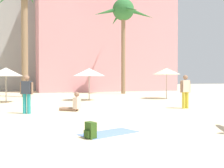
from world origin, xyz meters
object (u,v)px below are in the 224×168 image
Objects in this scene: backpack at (90,131)px; person_mid_left at (27,93)px; cafe_umbrella_1 at (89,72)px; beach_towel at (109,133)px; palm_tree_right at (123,15)px; cafe_umbrella_0 at (167,71)px; person_mid_right at (185,90)px; person_far_right at (73,104)px; cafe_umbrella_3 at (6,72)px.

person_mid_left reaches higher than backpack.
beach_towel is (-2.36, -11.39, -1.96)m from cafe_umbrella_1.
palm_tree_right is 5.87× the size of beach_towel.
palm_tree_right reaches higher than beach_towel.
palm_tree_right is 5.69× the size of person_mid_left.
cafe_umbrella_0 is 5.53× the size of backpack.
cafe_umbrella_0 reaches higher than beach_towel.
person_mid_right is (7.70, -0.46, 0.01)m from person_mid_left.
person_mid_right reaches higher than person_mid_left.
person_mid_right is (5.69, 4.73, 0.93)m from beach_towel.
backpack is 8.22m from person_mid_right.
cafe_umbrella_1 is at bearing -122.33° from backpack.
beach_towel is 1.65× the size of person_far_right.
person_mid_right is (3.33, -6.66, -1.03)m from cafe_umbrella_1.
cafe_umbrella_1 is 7.66m from person_mid_left.
person_far_right reaches higher than beach_towel.
cafe_umbrella_0 reaches higher than backpack.
beach_towel is at bearing -112.66° from palm_tree_right.
cafe_umbrella_3 is at bearing 50.64° from person_mid_right.
person_far_right is (-7.65, -13.00, -7.62)m from palm_tree_right.
person_far_right is at bearing 89.06° from beach_towel.
person_mid_right is at bearing 115.28° from person_mid_left.
backpack reaches higher than beach_towel.
person_mid_right is at bearing -98.45° from palm_tree_right.
palm_tree_right reaches higher than person_far_right.
cafe_umbrella_0 is 1.43× the size of beach_towel.
cafe_umbrella_0 is (0.55, -7.50, -5.86)m from palm_tree_right.
cafe_umbrella_1 is at bearing 78.31° from beach_towel.
cafe_umbrella_0 is 5.94m from cafe_umbrella_1.
palm_tree_right reaches higher than person_mid_left.
backpack is 0.25× the size of person_mid_right.
person_far_right is (-8.19, -5.50, -1.77)m from cafe_umbrella_0.
beach_towel is 0.82m from backpack.
beach_towel is 0.97× the size of person_mid_left.
cafe_umbrella_3 is 6.37m from person_mid_left.
backpack is at bearing 127.26° from person_mid_right.
cafe_umbrella_0 is at bearing -145.98° from backpack.
cafe_umbrella_0 is 10.02m from person_far_right.
backpack is 0.43× the size of person_far_right.
cafe_umbrella_3 is at bearing 178.12° from cafe_umbrella_0.
cafe_umbrella_0 is at bearing -1.88° from cafe_umbrella_3.
palm_tree_right is 14.26m from cafe_umbrella_3.
cafe_umbrella_1 is at bearing 176.42° from cafe_umbrella_0.
person_mid_left is at bearing -80.35° from cafe_umbrella_3.
cafe_umbrella_1 reaches higher than backpack.
cafe_umbrella_3 is 5.29× the size of backpack.
beach_towel is (3.07, -11.39, -1.94)m from cafe_umbrella_3.
person_mid_left is at bearing -150.49° from cafe_umbrella_0.
person_mid_left is 1.70× the size of person_far_right.
backpack is 0.25× the size of person_mid_left.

